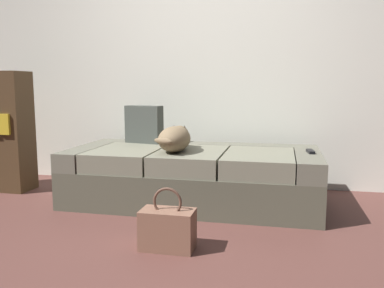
# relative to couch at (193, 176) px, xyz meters

# --- Properties ---
(ground_plane) EXTENTS (10.00, 10.00, 0.00)m
(ground_plane) POSITION_rel_couch_xyz_m (0.00, -1.03, -0.22)
(ground_plane) COLOR brown
(back_wall) EXTENTS (6.40, 0.10, 2.80)m
(back_wall) POSITION_rel_couch_xyz_m (0.00, 0.72, 1.18)
(back_wall) COLOR white
(back_wall) RESTS_ON ground
(couch) EXTENTS (2.04, 0.96, 0.45)m
(couch) POSITION_rel_couch_xyz_m (0.00, 0.00, 0.00)
(couch) COLOR #525141
(couch) RESTS_ON ground
(dog_tan) EXTENTS (0.28, 0.59, 0.20)m
(dog_tan) POSITION_rel_couch_xyz_m (-0.12, -0.12, 0.33)
(dog_tan) COLOR #7C6549
(dog_tan) RESTS_ON couch
(tv_remote) EXTENTS (0.06, 0.15, 0.02)m
(tv_remote) POSITION_rel_couch_xyz_m (0.93, 0.01, 0.24)
(tv_remote) COLOR black
(tv_remote) RESTS_ON couch
(throw_pillow) EXTENTS (0.36, 0.18, 0.34)m
(throw_pillow) POSITION_rel_couch_xyz_m (-0.52, 0.28, 0.40)
(throw_pillow) COLOR #414641
(throw_pillow) RESTS_ON couch
(handbag) EXTENTS (0.32, 0.18, 0.38)m
(handbag) POSITION_rel_couch_xyz_m (0.06, -1.01, -0.10)
(handbag) COLOR brown
(handbag) RESTS_ON ground
(bookshelf) EXTENTS (0.56, 0.30, 1.10)m
(bookshelf) POSITION_rel_couch_xyz_m (-1.85, 0.04, 0.33)
(bookshelf) COLOR #47321D
(bookshelf) RESTS_ON ground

